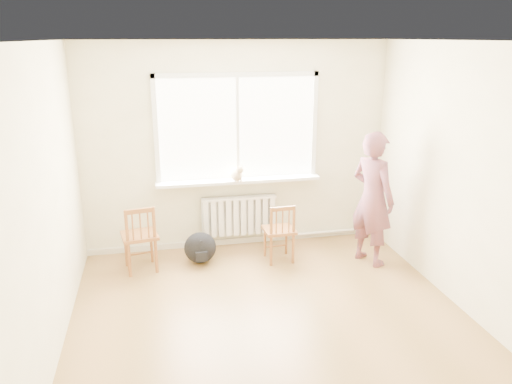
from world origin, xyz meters
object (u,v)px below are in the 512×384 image
person (372,199)px  chair_left (140,238)px  cat (237,174)px  chair_right (280,233)px  backpack (200,248)px

person → chair_left: bearing=57.8°
cat → chair_right: bearing=-60.1°
cat → backpack: bearing=-162.1°
backpack → person: bearing=-10.6°
cat → backpack: cat is taller
chair_left → cat: size_ratio=2.34×
chair_right → cat: bearing=-49.0°
backpack → cat: bearing=31.4°
cat → person: bearing=-38.2°
chair_left → backpack: bearing=177.5°
cat → chair_left: bearing=-175.3°
chair_right → backpack: chair_right is taller
chair_right → person: person is taller
person → cat: 1.73m
chair_right → person: size_ratio=0.46×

